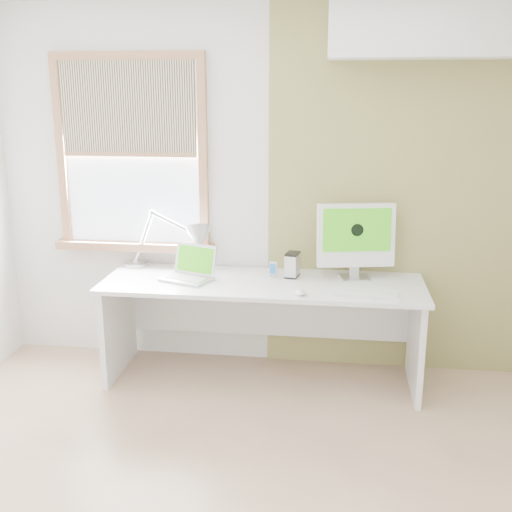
% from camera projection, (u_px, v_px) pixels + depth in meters
% --- Properties ---
extents(room, '(4.04, 3.54, 2.64)m').
position_uv_depth(room, '(225.00, 252.00, 2.74)').
color(room, tan).
rests_on(room, ground).
extents(accent_wall, '(2.00, 0.02, 2.60)m').
position_uv_depth(accent_wall, '(411.00, 194.00, 4.28)').
color(accent_wall, olive).
rests_on(accent_wall, room).
extents(soffit, '(1.60, 0.40, 0.42)m').
position_uv_depth(soffit, '(459.00, 23.00, 3.81)').
color(soffit, white).
rests_on(soffit, room).
extents(window, '(1.20, 0.14, 1.42)m').
position_uv_depth(window, '(131.00, 155.00, 4.45)').
color(window, '#8E6042').
rests_on(window, room).
extents(desk, '(2.20, 0.70, 0.73)m').
position_uv_depth(desk, '(263.00, 305.00, 4.32)').
color(desk, white).
rests_on(desk, room).
extents(desk_lamp, '(0.75, 0.37, 0.43)m').
position_uv_depth(desk_lamp, '(187.00, 241.00, 4.40)').
color(desk_lamp, '#B8BABD').
rests_on(desk_lamp, desk).
extents(laptop, '(0.40, 0.36, 0.23)m').
position_uv_depth(laptop, '(190.00, 271.00, 4.27)').
color(laptop, '#B8BABD').
rests_on(laptop, desk).
extents(phone_dock, '(0.08, 0.08, 0.12)m').
position_uv_depth(phone_dock, '(273.00, 273.00, 4.28)').
color(phone_dock, '#B8BABD').
rests_on(phone_dock, desk).
extents(external_drive, '(0.11, 0.15, 0.17)m').
position_uv_depth(external_drive, '(292.00, 265.00, 4.30)').
color(external_drive, '#B8BABD').
rests_on(external_drive, desk).
extents(imac, '(0.54, 0.22, 0.52)m').
position_uv_depth(imac, '(356.00, 237.00, 4.22)').
color(imac, '#B8BABD').
rests_on(imac, desk).
extents(keyboard, '(0.42, 0.15, 0.02)m').
position_uv_depth(keyboard, '(367.00, 295.00, 3.91)').
color(keyboard, white).
rests_on(keyboard, desk).
extents(mouse, '(0.09, 0.12, 0.03)m').
position_uv_depth(mouse, '(300.00, 292.00, 3.94)').
color(mouse, white).
rests_on(mouse, desk).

